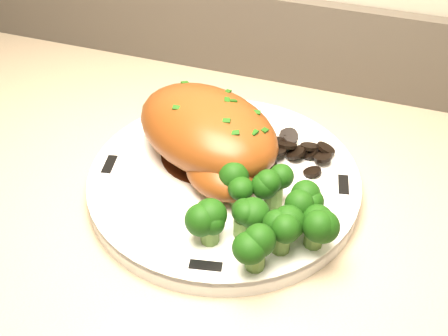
% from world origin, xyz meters
% --- Properties ---
extents(plate, '(0.34, 0.34, 0.02)m').
position_xyz_m(plate, '(-0.22, 1.74, 0.89)').
color(plate, white).
rests_on(plate, counter).
extents(rim_accent_0, '(0.02, 0.03, 0.00)m').
position_xyz_m(rim_accent_0, '(-0.10, 1.77, 0.90)').
color(rim_accent_0, black).
rests_on(rim_accent_0, plate).
extents(rim_accent_1, '(0.03, 0.02, 0.00)m').
position_xyz_m(rim_accent_1, '(-0.25, 1.87, 0.90)').
color(rim_accent_1, black).
rests_on(rim_accent_1, plate).
extents(rim_accent_2, '(0.02, 0.03, 0.00)m').
position_xyz_m(rim_accent_2, '(-0.35, 1.72, 0.90)').
color(rim_accent_2, black).
rests_on(rim_accent_2, plate).
extents(rim_accent_3, '(0.03, 0.02, 0.00)m').
position_xyz_m(rim_accent_3, '(-0.20, 1.62, 0.90)').
color(rim_accent_3, black).
rests_on(rim_accent_3, plate).
extents(gravy_pool, '(0.11, 0.11, 0.00)m').
position_xyz_m(gravy_pool, '(-0.25, 1.77, 0.90)').
color(gravy_pool, '#331509').
rests_on(gravy_pool, plate).
extents(chicken_breast, '(0.22, 0.19, 0.07)m').
position_xyz_m(chicken_breast, '(-0.25, 1.77, 0.93)').
color(chicken_breast, brown).
rests_on(chicken_breast, plate).
extents(mushroom_pile, '(0.09, 0.07, 0.03)m').
position_xyz_m(mushroom_pile, '(-0.17, 1.80, 0.90)').
color(mushroom_pile, black).
rests_on(mushroom_pile, plate).
extents(broccoli_florets, '(0.12, 0.11, 0.04)m').
position_xyz_m(broccoli_florets, '(-0.16, 1.68, 0.92)').
color(broccoli_florets, olive).
rests_on(broccoli_florets, plate).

